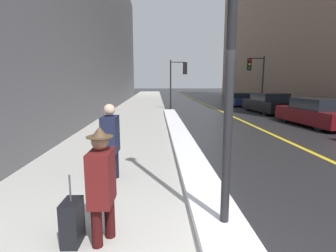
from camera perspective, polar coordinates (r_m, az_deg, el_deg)
sidewalk_slab at (r=17.39m, az=-6.93°, el=2.64°), size 4.00×80.00×0.01m
road_centre_stripe at (r=17.96m, az=12.55°, el=2.69°), size 0.16×80.00×0.00m
snow_bank_curb at (r=9.76m, az=2.79°, el=-2.35°), size 0.74×17.98×0.16m
building_facade_left at (r=23.49m, az=-19.31°, el=19.66°), size 6.00×36.00×12.79m
traffic_light_near at (r=20.27m, az=2.52°, el=11.24°), size 1.31×0.35×3.70m
traffic_light_far at (r=21.33m, az=18.34°, el=11.26°), size 1.31×0.32×3.99m
pedestrian_in_fedora at (r=3.52m, az=-14.25°, el=-11.54°), size 0.33×0.49×1.56m
pedestrian_nearside at (r=5.68m, az=-12.41°, el=-2.71°), size 0.33×0.75×1.65m
parked_car_maroon at (r=14.35m, az=29.77°, el=2.47°), size 2.25×4.27×1.33m
parked_car_black at (r=19.20m, az=21.01°, el=4.63°), size 2.18×4.43×1.36m
parked_car_navy at (r=24.76m, az=15.23°, el=5.67°), size 2.19×4.90×1.12m
rolling_suitcase at (r=3.83m, az=-20.12°, el=-19.11°), size 0.23×0.37×0.95m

